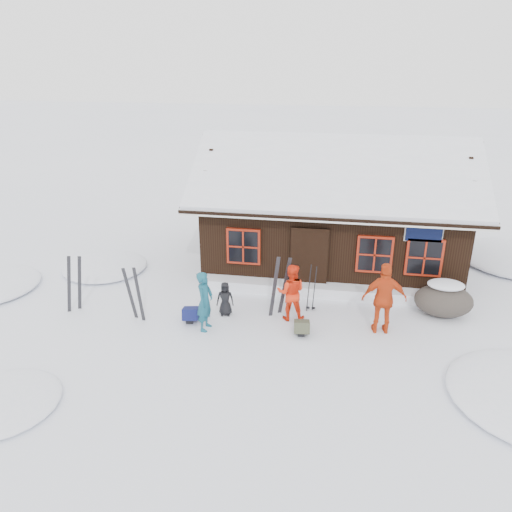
% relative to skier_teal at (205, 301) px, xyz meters
% --- Properties ---
extents(ground, '(120.00, 120.00, 0.00)m').
position_rel_skier_teal_xyz_m(ground, '(1.61, 0.26, -0.82)').
color(ground, white).
rests_on(ground, ground).
extents(mountain_hut, '(8.90, 6.09, 4.42)m').
position_rel_skier_teal_xyz_m(mountain_hut, '(3.11, 5.24, 0.75)').
color(mountain_hut, black).
rests_on(mountain_hut, ground).
extents(snow_drift, '(7.60, 0.60, 0.35)m').
position_rel_skier_teal_xyz_m(snow_drift, '(3.11, 2.51, -0.65)').
color(snow_drift, white).
rests_on(snow_drift, ground).
extents(snow_mounds, '(20.60, 13.20, 0.48)m').
position_rel_skier_teal_xyz_m(snow_mounds, '(3.26, 2.13, -0.82)').
color(snow_mounds, white).
rests_on(snow_mounds, ground).
extents(skier_teal, '(0.46, 0.64, 1.64)m').
position_rel_skier_teal_xyz_m(skier_teal, '(0.00, 0.00, 0.00)').
color(skier_teal, '#144E61').
rests_on(skier_teal, ground).
extents(skier_orange_left, '(0.82, 0.66, 1.61)m').
position_rel_skier_teal_xyz_m(skier_orange_left, '(2.16, 0.92, -0.01)').
color(skier_orange_left, red).
rests_on(skier_orange_left, ground).
extents(skier_orange_right, '(1.18, 0.57, 1.94)m').
position_rel_skier_teal_xyz_m(skier_orange_right, '(4.58, 0.62, 0.15)').
color(skier_orange_right, red).
rests_on(skier_orange_right, ground).
extents(skier_crouched, '(0.51, 0.37, 0.98)m').
position_rel_skier_teal_xyz_m(skier_crouched, '(0.34, 0.84, -0.33)').
color(skier_crouched, black).
rests_on(skier_crouched, ground).
extents(boulder, '(1.59, 1.19, 0.92)m').
position_rel_skier_teal_xyz_m(boulder, '(6.33, 1.85, -0.35)').
color(boulder, '#443D36').
rests_on(boulder, ground).
extents(ski_pair_left, '(0.53, 0.28, 1.69)m').
position_rel_skier_teal_xyz_m(ski_pair_left, '(-3.89, 0.43, -0.02)').
color(ski_pair_left, black).
rests_on(ski_pair_left, ground).
extents(ski_pair_mid, '(0.55, 0.14, 1.58)m').
position_rel_skier_teal_xyz_m(ski_pair_mid, '(-2.03, 0.21, -0.08)').
color(ski_pair_mid, black).
rests_on(ski_pair_mid, ground).
extents(ski_pair_right, '(0.60, 0.28, 1.76)m').
position_rel_skier_teal_xyz_m(ski_pair_right, '(1.82, 1.14, 0.01)').
color(ski_pair_right, black).
rests_on(ski_pair_right, ground).
extents(ski_poles, '(0.26, 0.13, 1.44)m').
position_rel_skier_teal_xyz_m(ski_poles, '(2.68, 1.48, -0.14)').
color(ski_poles, black).
rests_on(ski_poles, ground).
extents(backpack_blue, '(0.52, 0.63, 0.31)m').
position_rel_skier_teal_xyz_m(backpack_blue, '(-0.51, 0.34, -0.67)').
color(backpack_blue, '#11174C').
rests_on(backpack_blue, ground).
extents(backpack_olive, '(0.45, 0.57, 0.29)m').
position_rel_skier_teal_xyz_m(backpack_olive, '(2.53, 0.16, -0.68)').
color(backpack_olive, '#414430').
rests_on(backpack_olive, ground).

